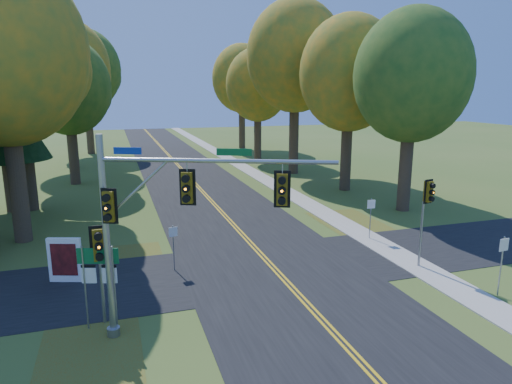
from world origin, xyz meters
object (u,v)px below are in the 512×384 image
object	(u,v)px
traffic_mast	(161,212)
info_kiosk	(65,260)
route_sign_cluster	(99,271)
east_signal_pole	(427,201)

from	to	relation	value
traffic_mast	info_kiosk	world-z (taller)	traffic_mast
traffic_mast	route_sign_cluster	xyz separation A→B (m)	(-1.93, 1.32, -2.14)
traffic_mast	route_sign_cluster	distance (m)	3.17
traffic_mast	route_sign_cluster	size ratio (longest dim) A/B	2.31
traffic_mast	info_kiosk	xyz separation A→B (m)	(-3.39, 5.73, -3.22)
route_sign_cluster	info_kiosk	world-z (taller)	route_sign_cluster
east_signal_pole	route_sign_cluster	xyz separation A→B (m)	(-13.43, -1.25, -1.03)
traffic_mast	info_kiosk	size ratio (longest dim) A/B	3.52
east_signal_pole	info_kiosk	world-z (taller)	east_signal_pole
traffic_mast	east_signal_pole	xyz separation A→B (m)	(11.50, 2.57, -1.11)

